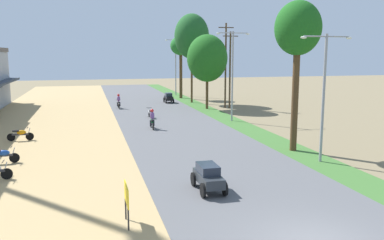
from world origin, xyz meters
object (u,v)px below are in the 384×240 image
at_px(utility_pole_far, 230,69).
at_px(motorbike_ahead_third, 150,113).
at_px(parked_motorbike_second, 3,155).
at_px(median_tree_third, 192,36).
at_px(streetlamp_near, 324,89).
at_px(parked_motorbike_third, 21,134).
at_px(utility_pole_near, 226,64).
at_px(streetlamp_far, 176,63).
at_px(motorbike_ahead_second, 152,119).
at_px(median_tree_second, 207,58).
at_px(street_signboard, 127,197).
at_px(streetlamp_mid, 232,70).
at_px(median_tree_nearest, 298,31).
at_px(car_hatchback_black, 169,97).
at_px(motorbike_ahead_fourth, 119,102).
at_px(median_tree_fourth, 181,47).
at_px(car_sedan_charcoal, 208,176).

distance_m(utility_pole_far, motorbike_ahead_third, 12.19).
distance_m(parked_motorbike_second, median_tree_third, 31.70).
height_order(streetlamp_near, utility_pole_far, utility_pole_far).
height_order(parked_motorbike_third, streetlamp_near, streetlamp_near).
height_order(median_tree_third, utility_pole_near, median_tree_third).
xyz_separation_m(streetlamp_far, motorbike_ahead_second, (-7.78, -26.54, -3.97)).
bearing_deg(median_tree_second, parked_motorbike_third, -143.83).
bearing_deg(parked_motorbike_third, median_tree_third, 47.44).
height_order(street_signboard, streetlamp_mid, streetlamp_mid).
relative_size(median_tree_nearest, median_tree_second, 1.13).
bearing_deg(streetlamp_near, utility_pole_far, 82.73).
bearing_deg(median_tree_nearest, streetlamp_near, -86.27).
xyz_separation_m(parked_motorbike_third, car_hatchback_black, (14.57, 19.42, 0.19)).
xyz_separation_m(streetlamp_far, motorbike_ahead_fourth, (-9.48, -13.23, -3.97)).
bearing_deg(median_tree_third, car_hatchback_black, 173.01).
bearing_deg(parked_motorbike_third, streetlamp_near, -30.49).
distance_m(parked_motorbike_second, median_tree_second, 26.57).
bearing_deg(motorbike_ahead_fourth, utility_pole_near, -8.25).
height_order(street_signboard, median_tree_fourth, median_tree_fourth).
distance_m(street_signboard, median_tree_nearest, 15.76).
bearing_deg(motorbike_ahead_second, car_hatchback_black, 74.42).
bearing_deg(utility_pole_far, utility_pole_near, 147.63).
distance_m(streetlamp_far, motorbike_ahead_third, 22.39).
xyz_separation_m(median_tree_second, utility_pole_far, (2.86, 0.47, -1.17)).
height_order(utility_pole_near, motorbike_ahead_second, utility_pole_near).
distance_m(streetlamp_near, utility_pole_far, 23.92).
height_order(median_tree_third, streetlamp_mid, median_tree_third).
relative_size(median_tree_nearest, streetlamp_far, 1.12).
xyz_separation_m(streetlamp_near, utility_pole_far, (3.03, 23.73, 0.27)).
height_order(median_tree_nearest, median_tree_second, median_tree_nearest).
distance_m(utility_pole_near, car_sedan_charcoal, 29.38).
bearing_deg(utility_pole_far, streetlamp_far, 101.22).
xyz_separation_m(utility_pole_near, motorbike_ahead_fourth, (-12.07, 1.75, -4.14)).
height_order(parked_motorbike_third, car_sedan_charcoal, car_sedan_charcoal).
bearing_deg(street_signboard, parked_motorbike_third, 110.08).
xyz_separation_m(car_hatchback_black, motorbike_ahead_second, (-4.82, -17.29, 0.11)).
relative_size(streetlamp_mid, motorbike_ahead_fourth, 4.51).
relative_size(streetlamp_mid, utility_pole_far, 0.94).
distance_m(parked_motorbike_third, motorbike_ahead_fourth, 17.41).
relative_size(utility_pole_near, car_sedan_charcoal, 4.25).
bearing_deg(streetlamp_mid, parked_motorbike_third, -165.92).
distance_m(street_signboard, car_hatchback_black, 36.71).
height_order(median_tree_second, median_tree_third, median_tree_third).
height_order(parked_motorbike_third, utility_pole_far, utility_pole_far).
relative_size(street_signboard, streetlamp_far, 0.18).
height_order(median_tree_nearest, median_tree_fourth, median_tree_nearest).
height_order(median_tree_nearest, motorbike_ahead_third, median_tree_nearest).
bearing_deg(streetlamp_far, median_tree_fourth, -92.67).
height_order(median_tree_fourth, utility_pole_far, utility_pole_far).
bearing_deg(motorbike_ahead_third, median_tree_second, 34.99).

